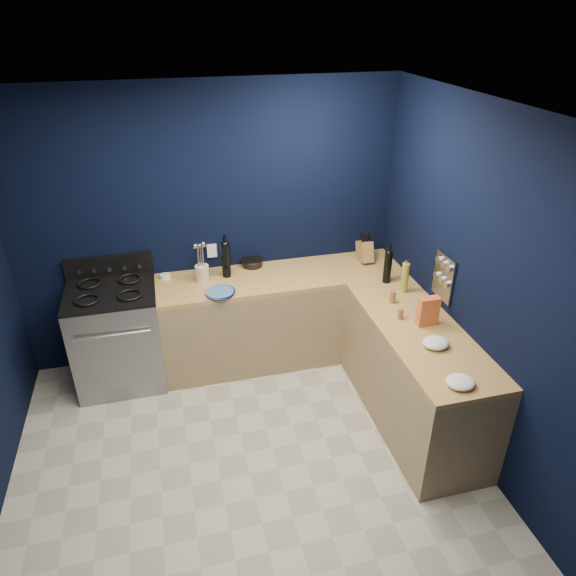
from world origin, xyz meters
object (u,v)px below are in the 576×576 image
object	(u,v)px
plate_stack	(220,293)
utensil_crock	(202,273)
knife_block	(365,252)
gas_range	(118,338)
crouton_bag	(428,311)

from	to	relation	value
plate_stack	utensil_crock	size ratio (longest dim) A/B	1.57
knife_block	utensil_crock	bearing A→B (deg)	179.98
plate_stack	utensil_crock	bearing A→B (deg)	112.38
gas_range	utensil_crock	distance (m)	0.96
utensil_crock	plate_stack	bearing A→B (deg)	-67.62
plate_stack	knife_block	world-z (taller)	knife_block
knife_block	crouton_bag	xyz separation A→B (m)	(0.05, -1.19, 0.02)
plate_stack	crouton_bag	xyz separation A→B (m)	(1.51, -0.87, 0.10)
gas_range	plate_stack	bearing A→B (deg)	-12.73
gas_range	utensil_crock	bearing A→B (deg)	5.36
gas_range	crouton_bag	xyz separation A→B (m)	(2.44, -1.08, 0.56)
plate_stack	utensil_crock	xyz separation A→B (m)	(-0.12, 0.28, 0.06)
utensil_crock	crouton_bag	distance (m)	2.00
plate_stack	gas_range	bearing A→B (deg)	167.27
gas_range	knife_block	size ratio (longest dim) A/B	4.55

